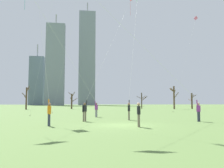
% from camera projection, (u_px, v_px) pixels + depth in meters
% --- Properties ---
extents(ground_plane, '(400.00, 400.00, 0.00)m').
position_uv_depth(ground_plane, '(122.00, 125.00, 16.15)').
color(ground_plane, '#5B7A3D').
extents(kite_flyer_far_back_yellow, '(12.09, 3.06, 11.87)m').
position_uv_depth(kite_flyer_far_back_yellow, '(172.00, 83.00, 18.67)').
color(kite_flyer_far_back_yellow, '#33384C').
rests_on(kite_flyer_far_back_yellow, ground).
extents(kite_flyer_foreground_left_white, '(4.50, 12.34, 19.46)m').
position_uv_depth(kite_flyer_foreground_left_white, '(44.00, 63.00, 18.31)').
color(kite_flyer_foreground_left_white, '#33384C').
rests_on(kite_flyer_foreground_left_white, ground).
extents(kite_flyer_midfield_right_red, '(7.15, 9.15, 16.70)m').
position_uv_depth(kite_flyer_midfield_right_red, '(102.00, 69.00, 22.34)').
color(kite_flyer_midfield_right_red, '#726656').
rests_on(kite_flyer_midfield_right_red, ground).
extents(kite_flyer_midfield_center_green, '(4.51, 13.17, 19.45)m').
position_uv_depth(kite_flyer_midfield_center_green, '(131.00, 87.00, 22.75)').
color(kite_flyer_midfield_center_green, '#726656').
rests_on(kite_flyer_midfield_center_green, ground).
extents(kite_flyer_foreground_right_teal, '(7.16, 8.04, 12.03)m').
position_uv_depth(kite_flyer_foreground_right_teal, '(84.00, 88.00, 23.82)').
color(kite_flyer_foreground_right_teal, gray).
rests_on(kite_flyer_foreground_right_teal, ground).
extents(bystander_strolling_midfield, '(0.24, 0.51, 1.62)m').
position_uv_depth(bystander_strolling_midfield, '(139.00, 113.00, 14.99)').
color(bystander_strolling_midfield, '#726656').
rests_on(bystander_strolling_midfield, ground).
extents(distant_kite_low_near_trees_pink, '(6.81, 3.06, 18.83)m').
position_uv_depth(distant_kite_low_near_trees_pink, '(193.00, 28.00, 43.93)').
color(distant_kite_low_near_trees_pink, pink).
rests_on(distant_kite_low_near_trees_pink, ground).
extents(bare_tree_right_of_center, '(2.49, 2.38, 4.44)m').
position_uv_depth(bare_tree_right_of_center, '(72.00, 101.00, 58.62)').
color(bare_tree_right_of_center, '#4C3828').
rests_on(bare_tree_right_of_center, ground).
extents(bare_tree_far_right_edge, '(0.77, 3.35, 4.22)m').
position_uv_depth(bare_tree_far_right_edge, '(192.00, 100.00, 60.32)').
color(bare_tree_far_right_edge, '#4C3828').
rests_on(bare_tree_far_right_edge, ground).
extents(bare_tree_center, '(2.90, 1.68, 4.34)m').
position_uv_depth(bare_tree_center, '(142.00, 100.00, 60.92)').
color(bare_tree_center, '#423326').
rests_on(bare_tree_center, ground).
extents(bare_tree_leftmost, '(2.26, 2.86, 5.91)m').
position_uv_depth(bare_tree_leftmost, '(174.00, 96.00, 57.95)').
color(bare_tree_leftmost, brown).
rests_on(bare_tree_leftmost, ground).
extents(bare_tree_left_of_center, '(2.07, 2.82, 5.73)m').
position_uv_depth(bare_tree_left_of_center, '(26.00, 97.00, 54.41)').
color(bare_tree_left_of_center, '#4C3828').
rests_on(bare_tree_left_of_center, ground).
extents(skyline_mid_tower_right, '(11.41, 7.84, 73.49)m').
position_uv_depth(skyline_mid_tower_right, '(87.00, 58.00, 158.11)').
color(skyline_mid_tower_right, gray).
rests_on(skyline_mid_tower_right, ground).
extents(skyline_squat_block, '(9.72, 5.97, 42.46)m').
position_uv_depth(skyline_squat_block, '(37.00, 81.00, 155.00)').
color(skyline_squat_block, slate).
rests_on(skyline_squat_block, ground).
extents(skyline_mid_tower_left, '(11.96, 5.01, 59.69)m').
position_uv_depth(skyline_mid_tower_left, '(55.00, 64.00, 145.37)').
color(skyline_mid_tower_left, gray).
rests_on(skyline_mid_tower_left, ground).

